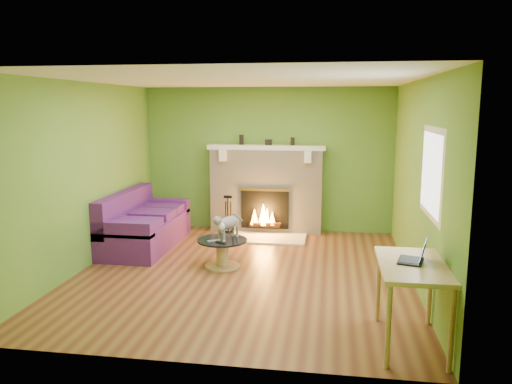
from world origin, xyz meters
TOP-DOWN VIEW (x-y plane):
  - floor at (0.00, 0.00)m, footprint 5.00×5.00m
  - ceiling at (0.00, 0.00)m, footprint 5.00×5.00m
  - wall_back at (0.00, 2.50)m, footprint 5.00×0.00m
  - wall_front at (0.00, -2.50)m, footprint 5.00×0.00m
  - wall_left at (-2.25, 0.00)m, footprint 0.00×5.00m
  - wall_right at (2.25, 0.00)m, footprint 0.00×5.00m
  - window_frame at (2.24, -0.90)m, footprint 0.00×1.20m
  - window_pane at (2.23, -0.90)m, footprint 0.00×1.06m
  - fireplace at (0.00, 2.32)m, footprint 2.10×0.46m
  - hearth at (0.00, 1.80)m, footprint 1.50×0.75m
  - mantel at (0.00, 2.30)m, footprint 2.10×0.28m
  - sofa at (-1.86, 1.03)m, footprint 0.90×2.00m
  - coffee_table at (-0.34, 0.20)m, footprint 0.71×0.71m
  - desk at (1.95, -1.82)m, footprint 0.63×1.09m
  - cat at (-0.26, 0.25)m, footprint 0.47×0.65m
  - remote_silver at (-0.44, 0.08)m, footprint 0.17×0.12m
  - remote_black at (-0.32, 0.02)m, footprint 0.16×0.11m
  - laptop at (1.93, -1.77)m, footprint 0.32×0.35m
  - fire_tools at (-0.63, 1.95)m, footprint 0.18×0.18m
  - mantel_vase_left at (-0.45, 2.33)m, footprint 0.08×0.08m
  - mantel_vase_right at (0.47, 2.33)m, footprint 0.07×0.07m
  - mantel_box at (0.04, 2.33)m, footprint 0.12×0.08m

SIDE VIEW (x-z plane):
  - floor at x=0.00m, z-range 0.00..0.00m
  - hearth at x=0.00m, z-range 0.00..0.03m
  - coffee_table at x=-0.34m, z-range 0.03..0.43m
  - sofa at x=-1.86m, z-range -0.10..0.80m
  - fire_tools at x=-0.63m, z-range 0.03..0.72m
  - remote_black at x=-0.32m, z-range 0.40..0.42m
  - remote_silver at x=-0.44m, z-range 0.40..0.42m
  - cat at x=-0.26m, z-range 0.40..0.79m
  - desk at x=1.95m, z-range 0.31..1.11m
  - fireplace at x=0.00m, z-range -0.02..1.56m
  - laptop at x=1.93m, z-range 0.81..1.03m
  - wall_back at x=0.00m, z-range -1.20..3.80m
  - wall_front at x=0.00m, z-range -1.20..3.80m
  - wall_left at x=-2.25m, z-range -1.20..3.80m
  - wall_right at x=2.25m, z-range -1.20..3.80m
  - mantel at x=0.00m, z-range 1.50..1.58m
  - window_frame at x=2.24m, z-range 0.95..2.15m
  - window_pane at x=2.23m, z-range 1.02..2.08m
  - mantel_box at x=0.04m, z-range 1.58..1.68m
  - mantel_vase_right at x=0.47m, z-range 1.58..1.72m
  - mantel_vase_left at x=-0.45m, z-range 1.58..1.76m
  - ceiling at x=0.00m, z-range 2.60..2.60m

